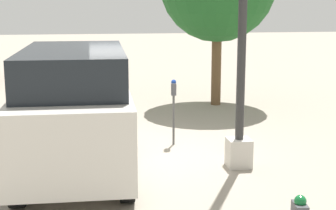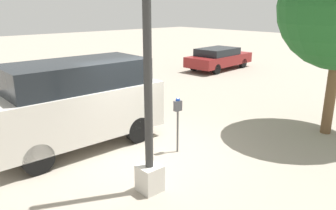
{
  "view_description": "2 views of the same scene",
  "coord_description": "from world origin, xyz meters",
  "px_view_note": "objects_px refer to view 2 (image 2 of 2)",
  "views": [
    {
      "loc": [
        10.3,
        -1.24,
        3.13
      ],
      "look_at": [
        0.16,
        0.3,
        1.05
      ],
      "focal_mm": 55.0,
      "sensor_mm": 36.0,
      "label": 1
    },
    {
      "loc": [
        4.86,
        6.2,
        3.62
      ],
      "look_at": [
        -0.4,
        0.36,
        1.26
      ],
      "focal_mm": 35.0,
      "sensor_mm": 36.0,
      "label": 2
    }
  ],
  "objects_px": {
    "lamp_post": "(148,103)",
    "car_distant": "(219,58)",
    "parking_meter_near": "(178,112)",
    "parked_van": "(76,102)"
  },
  "relations": [
    {
      "from": "lamp_post",
      "to": "car_distant",
      "type": "bearing_deg",
      "value": -146.08
    },
    {
      "from": "parking_meter_near",
      "to": "lamp_post",
      "type": "distance_m",
      "value": 2.14
    },
    {
      "from": "parked_van",
      "to": "car_distant",
      "type": "xyz_separation_m",
      "value": [
        -11.68,
        -4.81,
        -0.54
      ]
    },
    {
      "from": "lamp_post",
      "to": "car_distant",
      "type": "relative_size",
      "value": 1.23
    },
    {
      "from": "lamp_post",
      "to": "car_distant",
      "type": "xyz_separation_m",
      "value": [
        -11.7,
        -7.87,
        -1.18
      ]
    },
    {
      "from": "parked_van",
      "to": "car_distant",
      "type": "bearing_deg",
      "value": -156.59
    },
    {
      "from": "parking_meter_near",
      "to": "car_distant",
      "type": "relative_size",
      "value": 0.31
    },
    {
      "from": "parking_meter_near",
      "to": "lamp_post",
      "type": "xyz_separation_m",
      "value": [
        1.72,
        0.99,
        0.81
      ]
    },
    {
      "from": "lamp_post",
      "to": "car_distant",
      "type": "height_order",
      "value": "lamp_post"
    },
    {
      "from": "lamp_post",
      "to": "car_distant",
      "type": "distance_m",
      "value": 14.15
    }
  ]
}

